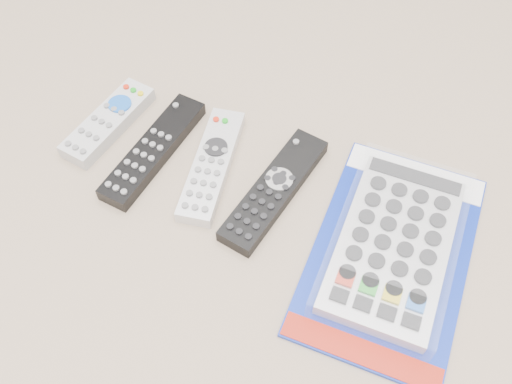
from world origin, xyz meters
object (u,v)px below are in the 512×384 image
at_px(remote_slim_black, 153,150).
at_px(jumbo_remote_packaged, 394,244).
at_px(remote_large_black, 274,190).
at_px(remote_small_grey, 108,122).
at_px(remote_silver_dvd, 212,165).

relative_size(remote_slim_black, jumbo_remote_packaged, 0.67).
height_order(remote_large_black, jumbo_remote_packaged, jumbo_remote_packaged).
relative_size(remote_small_grey, remote_silver_dvd, 0.85).
xyz_separation_m(remote_small_grey, remote_silver_dvd, (0.17, -0.02, -0.00)).
distance_m(remote_small_grey, remote_slim_black, 0.09).
xyz_separation_m(remote_silver_dvd, remote_large_black, (0.10, -0.01, 0.00)).
bearing_deg(jumbo_remote_packaged, remote_slim_black, 175.81).
xyz_separation_m(remote_silver_dvd, jumbo_remote_packaged, (0.26, -0.03, 0.01)).
distance_m(remote_small_grey, remote_silver_dvd, 0.17).
distance_m(remote_silver_dvd, remote_large_black, 0.10).
distance_m(remote_slim_black, remote_large_black, 0.18).
relative_size(remote_slim_black, remote_large_black, 0.98).
bearing_deg(remote_silver_dvd, remote_small_grey, 166.03).
relative_size(remote_silver_dvd, remote_large_black, 0.93).
bearing_deg(remote_slim_black, jumbo_remote_packaged, 2.24).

